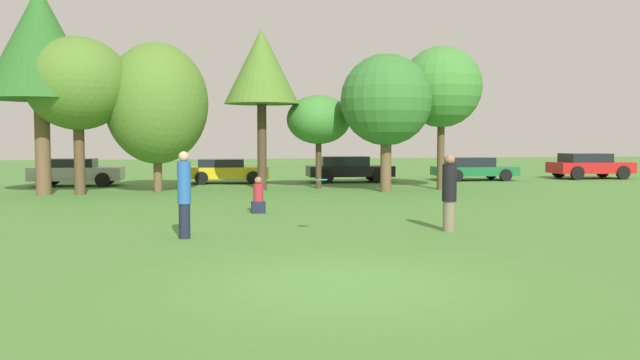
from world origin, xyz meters
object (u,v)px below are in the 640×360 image
(bystander_sitting, at_px, (258,198))
(parked_car_yellow, at_px, (226,170))
(person_thrower, at_px, (184,194))
(tree_4, at_px, (319,120))
(tree_0, at_px, (40,44))
(tree_5, at_px, (386,100))
(parked_car_green, at_px, (473,168))
(tree_3, at_px, (262,68))
(tree_2, at_px, (157,104))
(parked_car_silver, at_px, (76,171))
(tree_1, at_px, (78,84))
(frisbee, at_px, (321,180))
(parked_car_black, at_px, (348,168))
(person_catcher, at_px, (449,192))
(tree_6, at_px, (441,87))
(parked_car_red, at_px, (589,165))

(bystander_sitting, relative_size, parked_car_yellow, 0.27)
(person_thrower, height_order, parked_car_yellow, person_thrower)
(person_thrower, distance_m, tree_4, 14.80)
(tree_0, relative_size, tree_5, 1.42)
(tree_0, height_order, parked_car_green, tree_0)
(tree_3, distance_m, parked_car_green, 12.76)
(tree_3, relative_size, parked_car_green, 1.59)
(tree_2, distance_m, tree_4, 6.79)
(tree_2, height_order, parked_car_silver, tree_2)
(tree_0, height_order, tree_1, tree_0)
(frisbee, bearing_deg, parked_car_green, 56.81)
(tree_2, relative_size, parked_car_black, 1.40)
(frisbee, relative_size, tree_3, 0.04)
(tree_3, distance_m, parked_car_yellow, 6.30)
(frisbee, height_order, tree_2, tree_2)
(bystander_sitting, relative_size, parked_car_black, 0.25)
(person_catcher, bearing_deg, parked_car_green, -115.14)
(tree_0, xyz_separation_m, tree_6, (15.85, -0.34, -1.41))
(parked_car_black, height_order, parked_car_red, parked_car_red)
(person_catcher, xyz_separation_m, tree_4, (-0.44, 13.61, 2.03))
(person_thrower, relative_size, tree_6, 0.31)
(tree_1, bearing_deg, tree_4, 8.14)
(tree_1, xyz_separation_m, tree_2, (2.89, 0.52, -0.69))
(parked_car_red, bearing_deg, parked_car_yellow, -178.18)
(tree_6, relative_size, parked_car_yellow, 1.53)
(person_thrower, distance_m, tree_6, 16.23)
(person_thrower, xyz_separation_m, parked_car_green, (14.37, 17.31, -0.36))
(person_thrower, distance_m, tree_1, 13.23)
(tree_6, bearing_deg, person_thrower, -131.40)
(person_catcher, xyz_separation_m, frisbee, (-3.04, -0.03, 0.32))
(person_catcher, distance_m, tree_4, 13.77)
(bystander_sitting, bearing_deg, tree_1, 128.57)
(frisbee, xyz_separation_m, bystander_sitting, (-0.93, 4.65, -0.79))
(parked_car_black, bearing_deg, tree_6, -60.50)
(frisbee, xyz_separation_m, tree_1, (-7.00, 12.27, 2.98))
(frisbee, distance_m, parked_car_red, 25.15)
(frisbee, relative_size, parked_car_silver, 0.07)
(bystander_sitting, height_order, tree_4, tree_4)
(tree_5, relative_size, parked_car_red, 1.30)
(bystander_sitting, distance_m, tree_5, 9.41)
(tree_3, bearing_deg, tree_4, 6.51)
(tree_5, bearing_deg, tree_3, 156.57)
(frisbee, distance_m, tree_1, 14.44)
(parked_car_yellow, bearing_deg, tree_3, -70.92)
(frisbee, relative_size, tree_4, 0.07)
(frisbee, height_order, bystander_sitting, frisbee)
(frisbee, distance_m, tree_0, 15.54)
(person_thrower, relative_size, tree_0, 0.24)
(tree_2, bearing_deg, tree_1, -169.75)
(tree_0, height_order, tree_2, tree_0)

